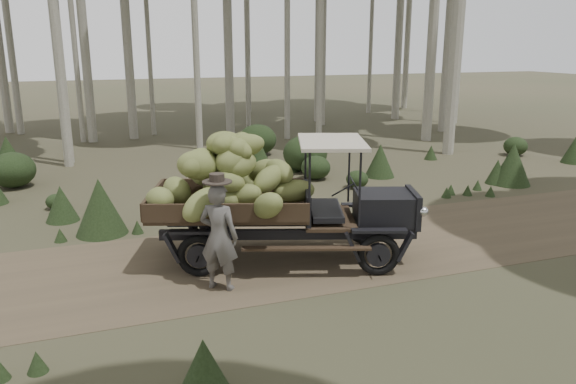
{
  "coord_description": "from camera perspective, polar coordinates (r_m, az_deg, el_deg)",
  "views": [
    {
      "loc": [
        -4.66,
        -9.94,
        4.1
      ],
      "look_at": [
        -1.15,
        -0.23,
        1.36
      ],
      "focal_mm": 35.0,
      "sensor_mm": 36.0,
      "label": 1
    }
  ],
  "objects": [
    {
      "name": "dirt_track",
      "position": [
        11.72,
        4.94,
        -5.65
      ],
      "size": [
        70.0,
        4.0,
        0.01
      ],
      "primitive_type": "cube",
      "color": "brown",
      "rests_on": "ground"
    },
    {
      "name": "banana_truck",
      "position": [
        10.64,
        -3.85,
        0.82
      ],
      "size": [
        5.36,
        3.26,
        2.57
      ],
      "rotation": [
        0.0,
        0.0,
        -0.33
      ],
      "color": "black",
      "rests_on": "ground"
    },
    {
      "name": "undergrowth",
      "position": [
        13.4,
        2.34,
        -0.6
      ],
      "size": [
        22.18,
        21.87,
        1.36
      ],
      "color": "#233319",
      "rests_on": "ground"
    },
    {
      "name": "farmer",
      "position": [
        9.55,
        -7.04,
        -4.41
      ],
      "size": [
        0.81,
        0.77,
        2.03
      ],
      "rotation": [
        0.0,
        0.0,
        2.49
      ],
      "color": "#534F4C",
      "rests_on": "ground"
    },
    {
      "name": "ground",
      "position": [
        11.72,
        4.94,
        -5.67
      ],
      "size": [
        120.0,
        120.0,
        0.0
      ],
      "primitive_type": "plane",
      "color": "#473D2B",
      "rests_on": "ground"
    }
  ]
}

